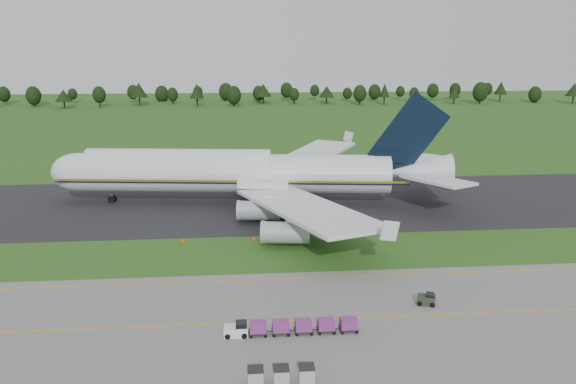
{
  "coord_description": "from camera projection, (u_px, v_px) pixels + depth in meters",
  "views": [
    {
      "loc": [
        -3.67,
        -80.57,
        30.87
      ],
      "look_at": [
        3.37,
        2.0,
        9.11
      ],
      "focal_mm": 35.0,
      "sensor_mm": 36.0,
      "label": 1
    }
  ],
  "objects": [
    {
      "name": "ground",
      "position": [
        267.0,
        253.0,
        85.79
      ],
      "size": [
        600.0,
        600.0,
        0.0
      ],
      "primitive_type": "plane",
      "color": "#275118",
      "rests_on": "ground"
    },
    {
      "name": "apron",
      "position": [
        285.0,
        382.0,
        53.01
      ],
      "size": [
        300.0,
        52.0,
        0.06
      ],
      "primitive_type": "cube",
      "color": "slate",
      "rests_on": "ground"
    },
    {
      "name": "taxiway",
      "position": [
        260.0,
        203.0,
        112.76
      ],
      "size": [
        300.0,
        40.0,
        0.08
      ],
      "primitive_type": "cube",
      "color": "black",
      "rests_on": "ground"
    },
    {
      "name": "apron_markings",
      "position": [
        280.0,
        343.0,
        59.77
      ],
      "size": [
        300.0,
        30.2,
        0.01
      ],
      "color": "orange",
      "rests_on": "apron"
    },
    {
      "name": "tree_line",
      "position": [
        220.0,
        94.0,
        293.27
      ],
      "size": [
        529.5,
        21.41,
        11.88
      ],
      "color": "black",
      "rests_on": "ground"
    },
    {
      "name": "aircraft",
      "position": [
        240.0,
        172.0,
        111.11
      ],
      "size": [
        80.49,
        77.68,
        22.53
      ],
      "color": "silver",
      "rests_on": "ground"
    },
    {
      "name": "baggage_train",
      "position": [
        289.0,
        327.0,
        61.64
      ],
      "size": [
        14.78,
        1.57,
        1.51
      ],
      "color": "white",
      "rests_on": "apron"
    },
    {
      "name": "utility_cart",
      "position": [
        426.0,
        300.0,
        68.61
      ],
      "size": [
        2.45,
        1.93,
        1.18
      ],
      "color": "#272D1F",
      "rests_on": "apron"
    },
    {
      "name": "uld_row",
      "position": [
        281.0,
        375.0,
        52.76
      ],
      "size": [
        6.33,
        1.53,
        1.51
      ],
      "color": "#A8A8A8",
      "rests_on": "apron"
    },
    {
      "name": "edge_markers",
      "position": [
        219.0,
        240.0,
        90.72
      ],
      "size": [
        11.87,
        0.3,
        0.6
      ],
      "color": "#DA5206",
      "rests_on": "ground"
    }
  ]
}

